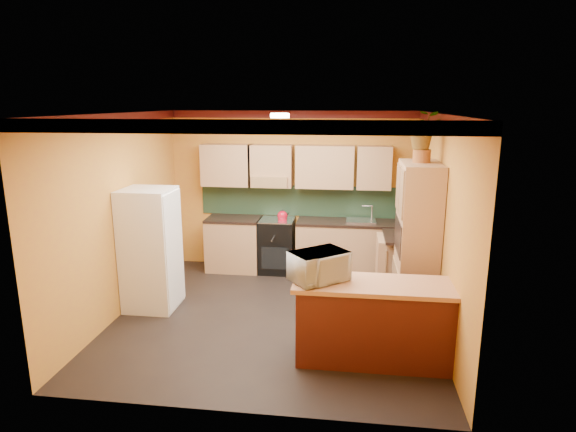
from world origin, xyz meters
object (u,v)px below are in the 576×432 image
Objects in this scene: stove at (277,245)px; pantry at (417,244)px; breakfast_bar at (379,325)px; fridge at (150,249)px; microwave at (319,266)px; base_cabinets_back at (314,248)px.

pantry is (2.08, -1.62, 0.59)m from stove.
pantry is at bearing 66.32° from breakfast_bar.
microwave is at bearing -24.55° from fridge.
microwave is at bearing 180.00° from breakfast_bar.
pantry reaches higher than microwave.
microwave is (2.41, -1.10, 0.24)m from fridge.
pantry is 1.42m from breakfast_bar.
microwave reaches higher than breakfast_bar.
fridge reaches higher than breakfast_bar.
breakfast_bar is at bearing -19.63° from fridge.
fridge reaches higher than microwave.
pantry is at bearing -48.05° from base_cabinets_back.
breakfast_bar is 0.94m from microwave.
stove is at bearing 68.59° from microwave.
base_cabinets_back is 1.74× the size of pantry.
breakfast_bar is at bearing -113.68° from pantry.
pantry is 1.67m from microwave.
base_cabinets_back is at bearing 56.35° from microwave.
microwave is (0.89, -2.80, 0.64)m from stove.
breakfast_bar is (1.57, -2.80, -0.02)m from stove.
pantry is (3.60, 0.07, 0.20)m from fridge.
stove reaches higher than breakfast_bar.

